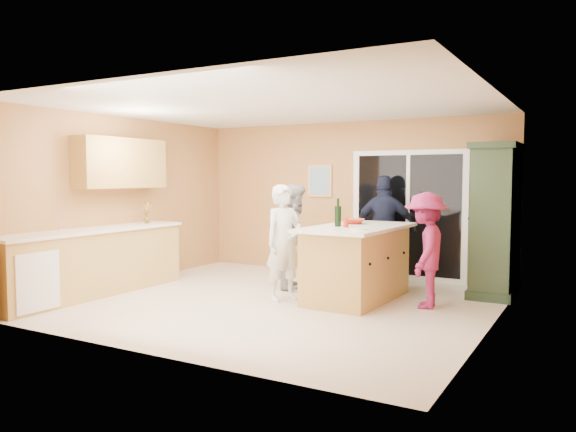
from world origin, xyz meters
The scene contains 22 objects.
floor centered at (0.00, 0.00, 0.00)m, with size 5.50×5.50×0.00m, color beige.
ceiling centered at (0.00, 0.00, 2.60)m, with size 5.50×5.00×0.10m, color silver.
wall_back centered at (0.00, 2.50, 1.30)m, with size 5.50×0.10×2.60m, color tan.
wall_front centered at (0.00, -2.50, 1.30)m, with size 5.50×0.10×2.60m, color tan.
wall_left centered at (-2.75, 0.00, 1.30)m, with size 0.10×5.00×2.60m, color tan.
wall_right centered at (2.75, 0.00, 1.30)m, with size 0.10×5.00×2.60m, color tan.
left_cabinet_run centered at (-2.45, -1.05, 0.46)m, with size 0.65×3.05×1.24m.
upper_cabinets centered at (-2.58, -0.20, 1.88)m, with size 0.35×1.60×0.75m, color tan.
sliding_door centered at (1.05, 2.46, 1.05)m, with size 1.90×0.07×2.10m.
framed_picture centered at (-0.55, 2.48, 1.60)m, with size 0.46×0.04×0.56m.
kitchen_island centered at (0.90, 0.68, 0.47)m, with size 1.11×1.95×1.01m.
green_hutch centered at (2.49, 1.90, 1.04)m, with size 0.61×1.16×2.13m.
woman_white centered at (0.05, 0.16, 0.78)m, with size 0.57×0.37×1.56m, color silver.
woman_grey centered at (-0.23, 1.00, 0.78)m, with size 0.76×0.59×1.56m, color #9F9FA1.
woman_navy centered at (0.79, 2.10, 0.85)m, with size 0.99×0.41×1.70m, color #181834.
woman_magenta centered at (1.84, 0.67, 0.74)m, with size 0.95×0.55×1.48m, color #952062.
serving_bowl centered at (0.74, 0.97, 1.04)m, with size 0.29×0.29×0.07m, color #AD2713.
tulip_vase centered at (-2.45, 0.19, 1.11)m, with size 0.18×0.12×0.34m, color red.
tumbler_near centered at (0.85, 0.40, 1.05)m, with size 0.07×0.07×0.10m, color #AD2713.
tumbler_far centered at (0.64, 0.61, 1.06)m, with size 0.07×0.07×0.10m, color #AD2713.
wine_bottle centered at (0.70, 0.48, 1.15)m, with size 0.09×0.09×0.38m.
white_plate centered at (1.12, 0.20, 1.01)m, with size 0.21×0.21×0.01m, color silver.
Camera 1 is at (3.79, -6.37, 1.67)m, focal length 35.00 mm.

